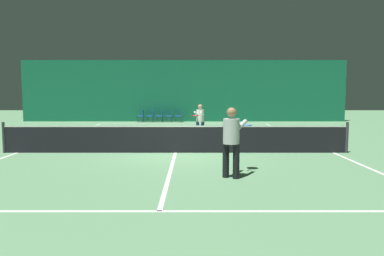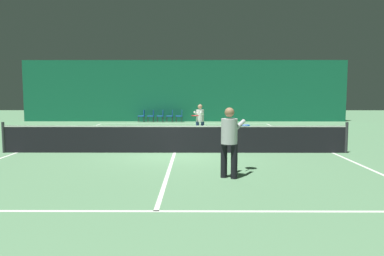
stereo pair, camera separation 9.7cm
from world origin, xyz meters
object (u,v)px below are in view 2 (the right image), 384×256
courtside_chair_1 (152,115)px  courtside_chair_2 (161,115)px  tennis_net (175,138)px  player_far (200,119)px  courtside_chair_0 (142,115)px  courtside_chair_3 (171,115)px  courtside_chair_4 (180,115)px  player_near (230,137)px

courtside_chair_1 → courtside_chair_2: same height
tennis_net → courtside_chair_1: bearing=99.8°
courtside_chair_1 → player_far: bearing=19.4°
courtside_chair_2 → player_far: bearing=15.6°
tennis_net → courtside_chair_2: bearing=97.0°
player_far → courtside_chair_0: (-3.90, 9.16, -0.41)m
courtside_chair_0 → courtside_chair_2: 1.33m
courtside_chair_1 → courtside_chair_2: (0.67, 0.00, 0.00)m
courtside_chair_1 → courtside_chair_3: same height
tennis_net → player_far: bearing=77.2°
player_far → courtside_chair_4: bearing=-158.5°
tennis_net → player_far: (0.94, 4.14, 0.39)m
courtside_chair_0 → courtside_chair_4: bearing=90.0°
player_far → courtside_chair_3: size_ratio=1.84×
courtside_chair_2 → courtside_chair_3: same height
courtside_chair_4 → player_near: bearing=6.2°
courtside_chair_2 → courtside_chair_4: same height
courtside_chair_4 → courtside_chair_3: bearing=-90.0°
courtside_chair_3 → courtside_chair_0: bearing=-90.0°
tennis_net → courtside_chair_0: 13.63m
courtside_chair_1 → courtside_chair_0: bearing=-90.0°
courtside_chair_3 → courtside_chair_4: size_ratio=1.00×
courtside_chair_1 → courtside_chair_4: (2.00, 0.00, 0.00)m
courtside_chair_4 → courtside_chair_0: bearing=-90.0°
player_near → courtside_chair_4: 17.19m
player_near → courtside_chair_3: (-2.51, 17.08, -0.52)m
courtside_chair_3 → courtside_chair_4: bearing=90.0°
courtside_chair_0 → courtside_chair_1: size_ratio=1.00×
tennis_net → courtside_chair_2: tennis_net is taller
player_far → tennis_net: bearing=1.0°
tennis_net → courtside_chair_3: 13.34m
courtside_chair_0 → courtside_chair_2: (1.33, 0.00, 0.00)m
tennis_net → courtside_chair_3: tennis_net is taller
courtside_chair_0 → courtside_chair_3: size_ratio=1.00×
player_far → courtside_chair_2: size_ratio=1.84×
player_near → player_far: 7.95m
player_far → courtside_chair_4: size_ratio=1.84×
player_far → courtside_chair_0: size_ratio=1.84×
courtside_chair_0 → player_far: bearing=23.0°
player_near → courtside_chair_3: 17.28m
courtside_chair_1 → tennis_net: bearing=9.8°
tennis_net → courtside_chair_1: 13.50m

